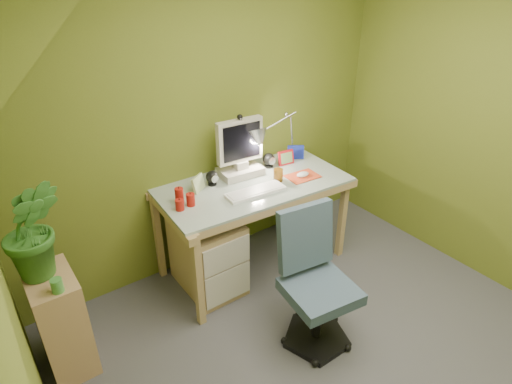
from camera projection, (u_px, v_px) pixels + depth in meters
floor at (348, 371)px, 2.72m from camera, size 3.20×3.20×0.01m
wall_back at (210, 122)px, 3.28m from camera, size 3.20×0.01×2.40m
wall_left at (26, 364)px, 1.32m from camera, size 0.01×3.20×2.40m
slope_ceiling at (182, 126)px, 1.32m from camera, size 1.10×3.20×1.10m
desk at (253, 225)px, 3.48m from camera, size 1.50×0.82×0.78m
monitor at (240, 144)px, 3.29m from camera, size 0.40×0.25×0.53m
speaker_left at (212, 178)px, 3.24m from camera, size 0.10×0.10×0.11m
speaker_right at (269, 160)px, 3.51m from camera, size 0.10×0.10×0.12m
keyboard at (255, 192)px, 3.14m from camera, size 0.47×0.18×0.02m
mousepad at (303, 176)px, 3.38m from camera, size 0.27×0.20×0.01m
mouse at (303, 175)px, 3.38m from camera, size 0.12×0.09×0.04m
amber_tumbler at (278, 175)px, 3.30m from camera, size 0.09×0.09×0.10m
candle_cluster at (182, 198)px, 2.96m from camera, size 0.19×0.17×0.12m
photo_frame_red at (286, 158)px, 3.56m from camera, size 0.14×0.04×0.12m
photo_frame_blue at (296, 152)px, 3.66m from camera, size 0.13×0.09×0.12m
photo_frame_green at (198, 183)px, 3.16m from camera, size 0.13×0.09×0.12m
desk_lamp at (285, 126)px, 3.50m from camera, size 0.62×0.34×0.63m
side_ledge at (62, 322)px, 2.61m from camera, size 0.26×0.40×0.70m
potted_plant at (33, 230)px, 2.33m from camera, size 0.38×0.33×0.61m
green_cup at (57, 285)px, 2.33m from camera, size 0.08×0.08×0.08m
task_chair at (320, 290)px, 2.73m from camera, size 0.55×0.55×0.87m
radiator at (300, 203)px, 4.14m from camera, size 0.45×0.19×0.44m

